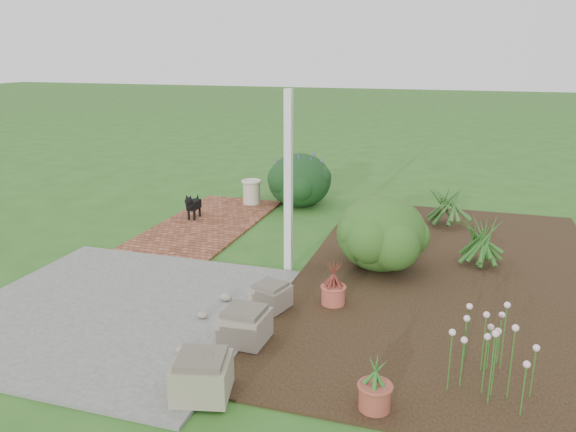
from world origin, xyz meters
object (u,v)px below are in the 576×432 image
(cream_ceramic_urn, at_px, (252,192))
(evergreen_shrub, at_px, (381,231))
(stone_trough_near, at_px, (202,378))
(black_dog, at_px, (193,205))

(cream_ceramic_urn, xyz_separation_m, evergreen_shrub, (2.94, -2.63, 0.29))
(stone_trough_near, distance_m, evergreen_shrub, 3.73)
(black_dog, distance_m, cream_ceramic_urn, 1.46)
(stone_trough_near, bearing_deg, evergreen_shrub, 73.81)
(black_dog, height_order, cream_ceramic_urn, cream_ceramic_urn)
(evergreen_shrub, bearing_deg, cream_ceramic_urn, 138.21)
(stone_trough_near, distance_m, cream_ceramic_urn, 6.48)
(stone_trough_near, xyz_separation_m, evergreen_shrub, (1.03, 3.56, 0.36))
(cream_ceramic_urn, bearing_deg, stone_trough_near, -72.87)
(black_dog, distance_m, evergreen_shrub, 3.81)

